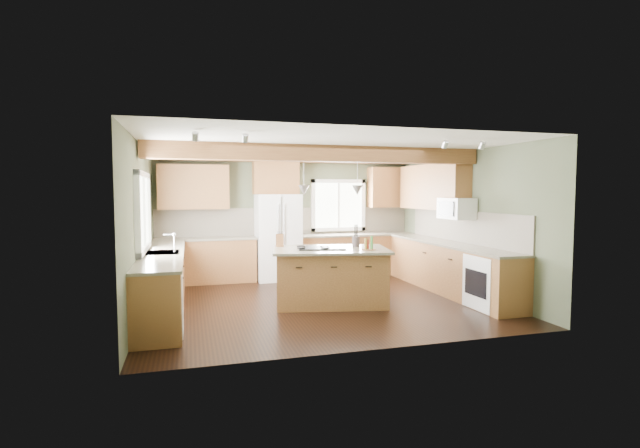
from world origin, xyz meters
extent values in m
plane|color=black|center=(0.00, 0.00, 0.00)|extent=(5.60, 5.60, 0.00)
plane|color=silver|center=(0.00, 0.00, 2.60)|extent=(5.60, 5.60, 0.00)
plane|color=#4A533A|center=(0.00, 2.50, 1.30)|extent=(5.60, 0.00, 5.60)
plane|color=#4A533A|center=(-2.80, 0.00, 1.30)|extent=(0.00, 5.00, 5.00)
plane|color=#4A533A|center=(2.80, 0.00, 1.30)|extent=(0.00, 5.00, 5.00)
cube|color=#5B321A|center=(0.00, -0.20, 2.47)|extent=(5.55, 0.26, 0.26)
cube|color=#5B321A|center=(0.00, 2.40, 2.54)|extent=(5.55, 0.20, 0.10)
cube|color=brown|center=(0.00, 2.48, 1.21)|extent=(5.58, 0.03, 0.58)
cube|color=brown|center=(2.78, 0.05, 1.21)|extent=(0.03, 3.70, 0.58)
cube|color=brown|center=(-1.79, 2.20, 0.44)|extent=(2.02, 0.60, 0.88)
cube|color=#474034|center=(-1.79, 2.20, 0.90)|extent=(2.06, 0.64, 0.04)
cube|color=brown|center=(1.49, 2.20, 0.44)|extent=(2.62, 0.60, 0.88)
cube|color=#474034|center=(1.49, 2.20, 0.90)|extent=(2.66, 0.64, 0.04)
cube|color=brown|center=(-2.50, 0.05, 0.44)|extent=(0.60, 3.70, 0.88)
cube|color=#474034|center=(-2.50, 0.05, 0.90)|extent=(0.64, 3.74, 0.04)
cube|color=brown|center=(2.50, 0.05, 0.44)|extent=(0.60, 3.70, 0.88)
cube|color=#474034|center=(2.50, 0.05, 0.90)|extent=(0.64, 3.74, 0.04)
cube|color=brown|center=(-1.99, 2.33, 1.95)|extent=(1.40, 0.35, 0.90)
cube|color=brown|center=(-0.30, 2.33, 2.15)|extent=(0.96, 0.35, 0.70)
cube|color=brown|center=(2.62, 0.90, 1.95)|extent=(0.35, 2.20, 0.90)
cube|color=brown|center=(2.30, 2.33, 1.95)|extent=(0.90, 0.35, 0.90)
cube|color=white|center=(-2.78, 0.05, 1.55)|extent=(0.04, 1.60, 1.05)
cube|color=white|center=(1.15, 2.48, 1.55)|extent=(1.10, 0.04, 1.00)
cube|color=#262628|center=(-2.50, 0.05, 0.91)|extent=(0.50, 0.65, 0.03)
cylinder|color=#B2B2B7|center=(-2.32, 0.05, 1.05)|extent=(0.02, 0.02, 0.28)
cube|color=white|center=(-2.49, -1.25, 0.43)|extent=(0.60, 0.60, 0.84)
cube|color=white|center=(2.49, -1.25, 0.43)|extent=(0.60, 0.72, 0.84)
cube|color=white|center=(2.58, -0.05, 1.55)|extent=(0.40, 0.70, 0.38)
cone|color=#B2B2B7|center=(-0.29, -0.11, 1.88)|extent=(0.18, 0.18, 0.16)
cone|color=#B2B2B7|center=(0.57, -0.29, 1.88)|extent=(0.18, 0.18, 0.16)
cube|color=white|center=(-0.30, 2.12, 0.90)|extent=(0.90, 0.74, 1.80)
cube|color=brown|center=(0.14, -0.20, 0.44)|extent=(1.93, 1.40, 0.88)
cube|color=#474034|center=(0.14, -0.20, 0.90)|extent=(2.07, 1.54, 0.04)
cube|color=black|center=(0.00, -0.17, 0.93)|extent=(0.85, 0.65, 0.02)
cube|color=brown|center=(-0.61, 0.30, 1.03)|extent=(0.15, 0.13, 0.22)
cylinder|color=#3F3532|center=(0.64, -0.07, 1.01)|extent=(0.13, 0.13, 0.17)
camera|label=1|loc=(-2.09, -7.45, 1.85)|focal=26.00mm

